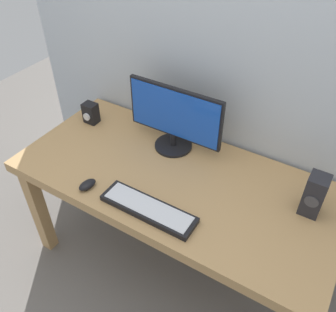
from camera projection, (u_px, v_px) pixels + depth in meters
ground_plane at (173, 260)px, 2.36m from camera, size 6.00×6.00×0.00m
wall_back at (224, 8)px, 1.68m from camera, size 2.56×0.04×3.00m
desk at (174, 188)px, 1.93m from camera, size 1.70×0.79×0.76m
monitor at (174, 118)px, 1.94m from camera, size 0.56×0.21×0.37m
keyboard_primary at (148, 209)px, 1.68m from camera, size 0.48×0.13×0.03m
mouse at (87, 185)px, 1.79m from camera, size 0.07×0.11×0.04m
speaker_right at (314, 195)px, 1.62m from camera, size 0.09×0.10×0.22m
audio_controller at (91, 113)px, 2.21m from camera, size 0.09×0.08×0.13m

